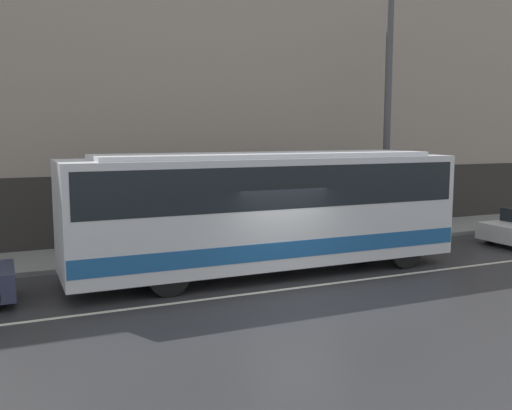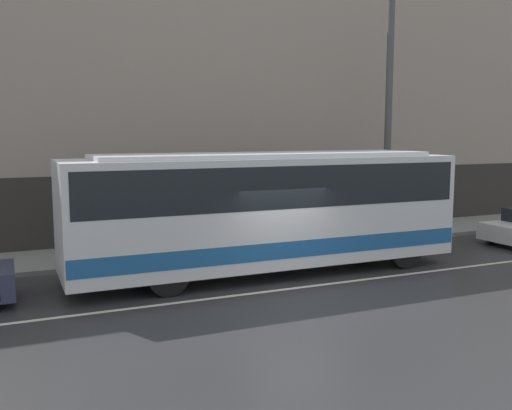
{
  "view_description": "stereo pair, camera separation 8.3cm",
  "coord_description": "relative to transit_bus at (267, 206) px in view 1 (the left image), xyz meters",
  "views": [
    {
      "loc": [
        -6.64,
        -12.52,
        3.96
      ],
      "look_at": [
        -0.24,
        1.75,
        1.96
      ],
      "focal_mm": 40.0,
      "sensor_mm": 36.0,
      "label": 1
    },
    {
      "loc": [
        -6.57,
        -12.55,
        3.96
      ],
      "look_at": [
        -0.24,
        1.75,
        1.96
      ],
      "focal_mm": 40.0,
      "sensor_mm": 36.0,
      "label": 2
    }
  ],
  "objects": [
    {
      "name": "pedestrian_waiting",
      "position": [
        -3.76,
        4.87,
        -0.97
      ],
      "size": [
        0.36,
        0.36,
        1.7
      ],
      "color": "#1E5933",
      "rests_on": "sidewalk"
    },
    {
      "name": "transit_bus",
      "position": [
        0.0,
        0.0,
        0.0
      ],
      "size": [
        11.12,
        2.56,
        3.39
      ],
      "color": "silver",
      "rests_on": "ground_plane"
    },
    {
      "name": "sidewalk",
      "position": [
        -0.1,
        3.79,
        -1.84
      ],
      "size": [
        60.0,
        3.08,
        0.14
      ],
      "color": "gray",
      "rests_on": "ground_plane"
    },
    {
      "name": "building_facade",
      "position": [
        -0.1,
        5.47,
        2.96
      ],
      "size": [
        60.0,
        0.35,
        10.1
      ],
      "color": "gray",
      "rests_on": "ground_plane"
    },
    {
      "name": "lane_stripe",
      "position": [
        -0.1,
        -1.75,
        -1.91
      ],
      "size": [
        54.0,
        0.14,
        0.01
      ],
      "color": "beige",
      "rests_on": "ground_plane"
    },
    {
      "name": "utility_pole_near",
      "position": [
        6.4,
        3.15,
        2.57
      ],
      "size": [
        0.26,
        0.26,
        8.67
      ],
      "color": "#4C4C4F",
      "rests_on": "sidewalk"
    },
    {
      "name": "ground_plane",
      "position": [
        -0.1,
        -1.75,
        -1.91
      ],
      "size": [
        60.0,
        60.0,
        0.0
      ],
      "primitive_type": "plane",
      "color": "#2D2D30"
    }
  ]
}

